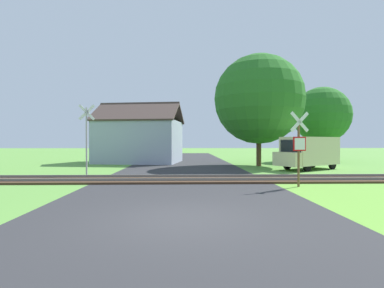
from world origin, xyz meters
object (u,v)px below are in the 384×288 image
at_px(house, 140,140).
at_px(tree_far, 322,115).
at_px(stop_sign_near, 299,145).
at_px(crossing_sign_far, 87,135).
at_px(tree_right, 259,99).
at_px(mail_truck, 309,152).

height_order(house, tree_far, tree_far).
relative_size(stop_sign_near, crossing_sign_far, 0.81).
bearing_deg(tree_right, crossing_sign_far, -147.37).
xyz_separation_m(crossing_sign_far, tree_right, (11.19, 7.17, 3.01)).
relative_size(crossing_sign_far, tree_right, 0.45).
height_order(stop_sign_near, crossing_sign_far, crossing_sign_far).
bearing_deg(house, stop_sign_near, -50.63).
bearing_deg(stop_sign_near, mail_truck, -127.85).
distance_m(crossing_sign_far, tree_right, 13.62).
bearing_deg(crossing_sign_far, tree_far, 29.73).
bearing_deg(stop_sign_near, crossing_sign_far, -32.74).
relative_size(stop_sign_near, tree_far, 0.44).
bearing_deg(mail_truck, stop_sign_near, 122.24).
xyz_separation_m(stop_sign_near, tree_right, (1.04, 10.92, 3.48)).
bearing_deg(tree_right, tree_far, 35.42).
xyz_separation_m(crossing_sign_far, tree_far, (18.72, 12.52, 2.25)).
xyz_separation_m(crossing_sign_far, mail_truck, (13.85, 4.04, -1.02)).
bearing_deg(tree_right, mail_truck, -49.65).
height_order(tree_right, tree_far, tree_right).
bearing_deg(tree_far, house, -176.25).
xyz_separation_m(stop_sign_near, tree_far, (8.57, 16.27, 2.72)).
distance_m(house, tree_far, 17.74).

